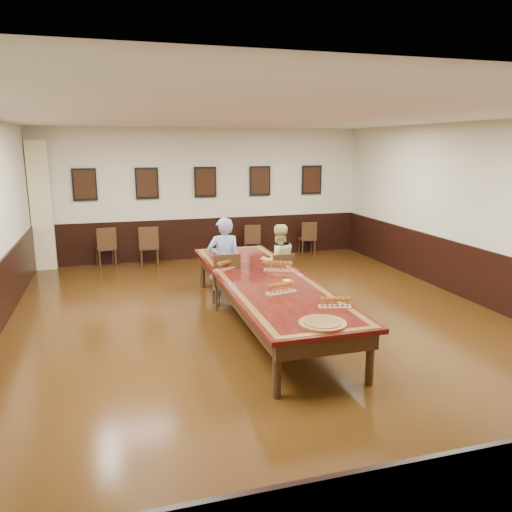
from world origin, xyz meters
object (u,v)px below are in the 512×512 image
object	(u,v)px
person_man	(224,262)
conference_table	(265,287)
chair_woman	(280,276)
spare_chair_a	(105,247)
chair_man	(225,280)
spare_chair_d	(307,238)
carved_platter	(323,323)
spare_chair_b	(149,246)
spare_chair_c	(252,241)
person_woman	(278,262)

from	to	relation	value
person_man	conference_table	xyz separation A→B (m)	(0.40, -1.12, -0.18)
chair_woman	spare_chair_a	bearing A→B (deg)	-50.56
chair_man	person_man	size ratio (longest dim) A/B	0.63
spare_chair_d	carved_platter	world-z (taller)	spare_chair_d
spare_chair_a	person_man	distance (m)	4.16
spare_chair_b	spare_chair_c	distance (m)	2.57
spare_chair_b	spare_chair_c	size ratio (longest dim) A/B	1.12
chair_woman	spare_chair_d	bearing A→B (deg)	-120.14
spare_chair_b	conference_table	world-z (taller)	spare_chair_b
chair_man	spare_chair_b	size ratio (longest dim) A/B	1.04
conference_table	carved_platter	size ratio (longest dim) A/B	8.03
chair_man	spare_chair_b	xyz separation A→B (m)	(-1.04, 3.50, -0.02)
spare_chair_a	spare_chair_c	world-z (taller)	spare_chair_a
chair_woman	spare_chair_a	distance (m)	4.73
chair_woman	spare_chair_d	xyz separation A→B (m)	(1.96, 3.54, -0.02)
spare_chair_a	person_woman	xyz separation A→B (m)	(3.08, -3.49, 0.23)
person_woman	spare_chair_b	bearing A→B (deg)	-58.50
chair_man	chair_woman	world-z (taller)	chair_man
person_man	carved_platter	xyz separation A→B (m)	(0.43, -3.29, -0.02)
chair_man	person_woman	size ratio (longest dim) A/B	0.71
chair_man	spare_chair_d	size ratio (longest dim) A/B	1.15
person_man	carved_platter	distance (m)	3.31
spare_chair_d	conference_table	world-z (taller)	spare_chair_d
spare_chair_c	person_woman	size ratio (longest dim) A/B	0.61
conference_table	person_man	bearing A→B (deg)	109.74
spare_chair_a	chair_man	bearing A→B (deg)	107.29
spare_chair_d	conference_table	distance (m)	5.37
spare_chair_c	conference_table	size ratio (longest dim) A/B	0.17
spare_chair_d	person_man	world-z (taller)	person_man
chair_man	spare_chair_c	size ratio (longest dim) A/B	1.16
spare_chair_c	carved_platter	distance (m)	6.97
spare_chair_a	spare_chair_c	size ratio (longest dim) A/B	1.10
chair_man	spare_chair_a	size ratio (longest dim) A/B	1.05
person_woman	spare_chair_a	bearing A→B (deg)	-49.82
chair_man	spare_chair_d	xyz separation A→B (m)	(3.01, 3.68, -0.06)
spare_chair_b	conference_table	xyz separation A→B (m)	(1.45, -4.51, 0.13)
spare_chair_c	conference_table	bearing A→B (deg)	85.38
spare_chair_a	conference_table	xyz separation A→B (m)	(2.43, -4.73, 0.14)
chair_woman	person_woman	distance (m)	0.27
spare_chair_a	carved_platter	bearing A→B (deg)	98.35
person_woman	conference_table	world-z (taller)	person_woman
spare_chair_c	spare_chair_d	world-z (taller)	spare_chair_d
spare_chair_c	person_man	distance (m)	3.91
person_man	chair_man	bearing A→B (deg)	90.00
spare_chair_c	person_woman	distance (m)	3.51
person_man	conference_table	size ratio (longest dim) A/B	0.31
person_woman	carved_platter	size ratio (longest dim) A/B	2.23
chair_man	chair_woman	size ratio (longest dim) A/B	1.11
person_man	person_woman	world-z (taller)	person_man
chair_man	spare_chair_d	bearing A→B (deg)	-125.56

